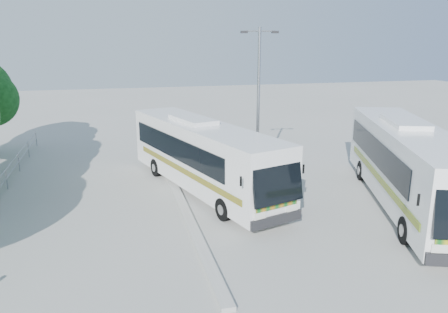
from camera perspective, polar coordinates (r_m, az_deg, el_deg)
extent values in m
plane|color=#A6A6A0|center=(17.71, 2.87, -7.85)|extent=(100.00, 100.00, 0.00)
cube|color=#B2B2AD|center=(19.02, -5.60, -6.01)|extent=(0.40, 16.00, 0.15)
cylinder|color=gray|center=(30.68, -23.59, 1.77)|extent=(0.06, 0.06, 1.00)
cube|color=silver|center=(20.25, -2.80, 0.29)|extent=(5.45, 11.28, 2.82)
cube|color=black|center=(15.68, 6.99, -2.93)|extent=(2.16, 1.02, 1.79)
cube|color=black|center=(20.14, -6.50, 1.14)|extent=(2.64, 8.50, 1.02)
cube|color=black|center=(21.20, -0.74, 1.94)|extent=(2.64, 8.50, 1.02)
cube|color=#0C5A1E|center=(19.64, -5.41, -1.84)|extent=(2.83, 9.20, 0.26)
cylinder|color=black|center=(17.18, -0.03, -6.90)|extent=(0.54, 0.96, 0.92)
cylinder|color=black|center=(18.28, 5.60, -5.60)|extent=(0.54, 0.96, 0.92)
cylinder|color=black|center=(22.90, -8.83, -1.42)|extent=(0.54, 0.96, 0.92)
cylinder|color=black|center=(23.74, -4.18, -0.69)|extent=(0.54, 0.96, 0.92)
cube|color=white|center=(19.90, 22.94, -0.86)|extent=(6.24, 11.92, 2.99)
cube|color=black|center=(20.01, 19.16, 0.69)|extent=(3.19, 8.90, 1.08)
cube|color=black|center=(20.76, 25.84, 0.50)|extent=(3.19, 8.90, 1.08)
cube|color=#0C561B|center=(19.43, 19.51, -2.62)|extent=(3.43, 9.63, 0.27)
cylinder|color=black|center=(16.55, 22.68, -8.92)|extent=(0.61, 1.02, 0.98)
cylinder|color=black|center=(23.06, 17.55, -1.77)|extent=(0.61, 1.02, 0.98)
cylinder|color=black|center=(23.65, 22.81, -1.85)|extent=(0.61, 1.02, 0.98)
cylinder|color=#95989D|center=(21.55, 4.49, 6.57)|extent=(0.16, 0.16, 7.45)
cylinder|color=#95989D|center=(21.32, 4.69, 16.02)|extent=(1.49, 0.21, 0.07)
cube|color=black|center=(21.15, 2.65, 15.94)|extent=(0.34, 0.20, 0.11)
cube|color=black|center=(21.50, 6.69, 15.84)|extent=(0.34, 0.20, 0.11)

